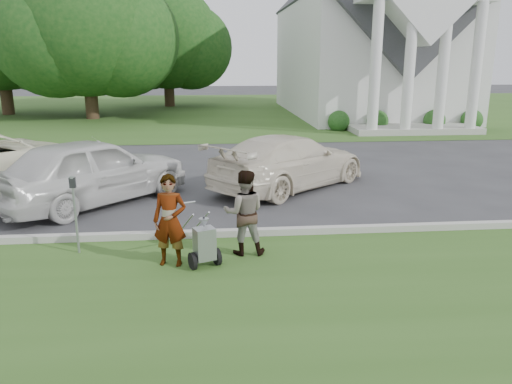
{
  "coord_description": "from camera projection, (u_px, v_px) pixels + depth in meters",
  "views": [
    {
      "loc": [
        -0.95,
        -8.98,
        3.47
      ],
      "look_at": [
        -0.13,
        0.0,
        1.07
      ],
      "focal_mm": 35.0,
      "sensor_mm": 36.0,
      "label": 1
    }
  ],
  "objects": [
    {
      "name": "ground",
      "position": [
        262.0,
        245.0,
        9.61
      ],
      "size": [
        120.0,
        120.0,
        0.0
      ],
      "primitive_type": "plane",
      "color": "#333335",
      "rests_on": "ground"
    },
    {
      "name": "grass_strip",
      "position": [
        286.0,
        325.0,
        6.73
      ],
      "size": [
        80.0,
        7.0,
        0.01
      ],
      "primitive_type": "cube",
      "color": "#30531C",
      "rests_on": "ground"
    },
    {
      "name": "church_lawn",
      "position": [
        223.0,
        110.0,
        35.59
      ],
      "size": [
        80.0,
        30.0,
        0.01
      ],
      "primitive_type": "cube",
      "color": "#30531C",
      "rests_on": "ground"
    },
    {
      "name": "curb",
      "position": [
        260.0,
        232.0,
        10.12
      ],
      "size": [
        80.0,
        0.18,
        0.15
      ],
      "primitive_type": "cube",
      "color": "#9E9E93",
      "rests_on": "ground"
    },
    {
      "name": "church",
      "position": [
        368.0,
        19.0,
        31.12
      ],
      "size": [
        9.19,
        19.0,
        24.1
      ],
      "color": "white",
      "rests_on": "ground"
    },
    {
      "name": "tree_left",
      "position": [
        85.0,
        30.0,
        28.75
      ],
      "size": [
        10.63,
        8.4,
        9.71
      ],
      "color": "#332316",
      "rests_on": "ground"
    },
    {
      "name": "tree_back",
      "position": [
        167.0,
        42.0,
        36.9
      ],
      "size": [
        9.61,
        7.6,
        8.89
      ],
      "color": "#332316",
      "rests_on": "ground"
    },
    {
      "name": "striping_cart",
      "position": [
        204.0,
        245.0,
        8.52
      ],
      "size": [
        0.77,
        1.1,
        0.95
      ],
      "rotation": [
        0.0,
        0.0,
        0.38
      ],
      "color": "black",
      "rests_on": "ground"
    },
    {
      "name": "person_left",
      "position": [
        170.0,
        221.0,
        8.5
      ],
      "size": [
        0.65,
        0.49,
        1.6
      ],
      "primitive_type": "imported",
      "rotation": [
        0.0,
        0.0,
        -0.2
      ],
      "color": "#999999",
      "rests_on": "ground"
    },
    {
      "name": "person_right",
      "position": [
        244.0,
        213.0,
        9.0
      ],
      "size": [
        0.78,
        0.62,
        1.57
      ],
      "primitive_type": "imported",
      "rotation": [
        0.0,
        0.0,
        3.11
      ],
      "color": "#999999",
      "rests_on": "ground"
    },
    {
      "name": "parking_meter_near",
      "position": [
        75.0,
        206.0,
        8.99
      ],
      "size": [
        0.11,
        0.09,
        1.46
      ],
      "color": "#97999F",
      "rests_on": "ground"
    },
    {
      "name": "car_b",
      "position": [
        92.0,
        171.0,
        12.22
      ],
      "size": [
        4.83,
        4.91,
        1.67
      ],
      "primitive_type": "imported",
      "rotation": [
        0.0,
        0.0,
        2.38
      ],
      "color": "silver",
      "rests_on": "ground"
    },
    {
      "name": "car_c",
      "position": [
        290.0,
        161.0,
        13.8
      ],
      "size": [
        5.2,
        4.9,
        1.48
      ],
      "primitive_type": "imported",
      "rotation": [
        0.0,
        0.0,
        2.28
      ],
      "color": "beige",
      "rests_on": "ground"
    }
  ]
}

